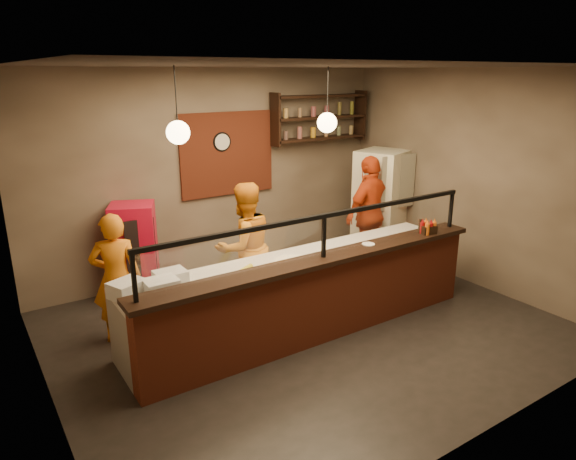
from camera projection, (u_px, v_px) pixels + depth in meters
floor at (307, 328)px, 6.56m from camera, size 6.00×6.00×0.00m
ceiling at (311, 66)px, 5.62m from camera, size 6.00×6.00×0.00m
wall_back at (216, 174)px, 8.08m from camera, size 6.00×0.00×6.00m
wall_left at (32, 255)px, 4.50m from camera, size 0.00×5.00×5.00m
wall_right at (471, 179)px, 7.68m from camera, size 0.00×5.00×5.00m
wall_front at (492, 273)px, 4.10m from camera, size 6.00×0.00×6.00m
brick_patch at (228, 154)px, 8.07m from camera, size 1.60×0.04×1.30m
service_counter at (322, 301)px, 6.17m from camera, size 4.60×0.25×1.00m
counter_ledge at (323, 259)px, 6.02m from camera, size 4.70×0.37×0.06m
worktop_cabinet at (299, 292)px, 6.59m from camera, size 4.60×0.75×0.85m
worktop at (299, 259)px, 6.46m from camera, size 4.60×0.75×0.05m
sneeze_guard at (324, 232)px, 5.92m from camera, size 4.50×0.05×0.52m
wall_shelving at (320, 117)px, 8.70m from camera, size 1.84×0.28×0.85m
wall_clock at (222, 142)px, 7.95m from camera, size 0.30×0.04×0.30m
pendant_left at (178, 132)px, 5.17m from camera, size 0.24×0.24×0.77m
pendant_right at (327, 123)px, 6.18m from camera, size 0.24×0.24×0.77m
cook_left at (116, 278)px, 6.07m from camera, size 0.68×0.55×1.60m
cook_mid at (245, 247)px, 6.90m from camera, size 0.90×0.72×1.76m
cook_right at (370, 214)px, 8.28m from camera, size 1.17×0.65×1.89m
fridge at (381, 205)px, 8.83m from camera, size 0.99×0.96×1.88m
red_cooler at (135, 252)px, 7.28m from camera, size 0.76×0.74×1.39m
pizza_dough at (293, 261)px, 6.33m from camera, size 0.52×0.52×0.01m
prep_tub_a at (127, 289)px, 5.31m from camera, size 0.42×0.38×0.17m
prep_tub_b at (171, 278)px, 5.59m from camera, size 0.34×0.27×0.17m
prep_tub_c at (161, 287)px, 5.36m from camera, size 0.34×0.28×0.17m
rolling_pin at (243, 271)px, 5.93m from camera, size 0.35×0.23×0.06m
condiment_caddy at (428, 229)px, 6.88m from camera, size 0.23×0.19×0.11m
pepper_mill at (420, 226)px, 6.88m from camera, size 0.04×0.04×0.19m
small_plate at (368, 244)px, 6.44m from camera, size 0.17×0.17×0.01m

